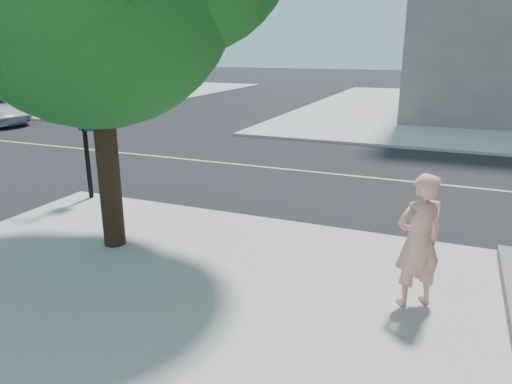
% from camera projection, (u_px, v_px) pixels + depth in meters
% --- Properties ---
extents(ground, '(140.00, 140.00, 0.00)m').
position_uv_depth(ground, '(114.00, 201.00, 11.67)').
color(ground, black).
rests_on(ground, ground).
extents(road_ew, '(140.00, 9.00, 0.01)m').
position_uv_depth(road_ew, '(203.00, 161.00, 15.64)').
color(road_ew, black).
rests_on(road_ew, ground).
extents(sidewalk_nw, '(26.00, 25.00, 0.12)m').
position_uv_depth(sidewalk_nw, '(54.00, 91.00, 39.08)').
color(sidewalk_nw, '#A6A79A').
rests_on(sidewalk_nw, ground).
extents(man_on_phone, '(0.83, 0.78, 1.90)m').
position_uv_depth(man_on_phone, '(419.00, 241.00, 6.51)').
color(man_on_phone, '#E6998A').
rests_on(man_on_phone, sidewalk_se).
extents(signal_pole, '(3.30, 0.37, 3.73)m').
position_uv_depth(signal_pole, '(17.00, 66.00, 11.29)').
color(signal_pole, black).
rests_on(signal_pole, sidewalk_se).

